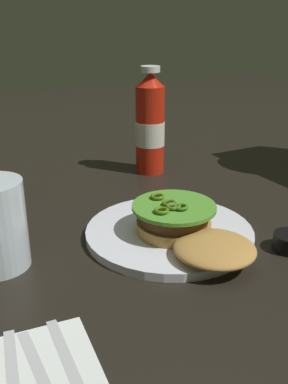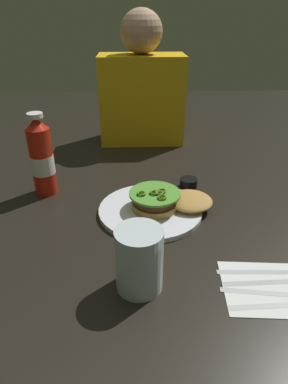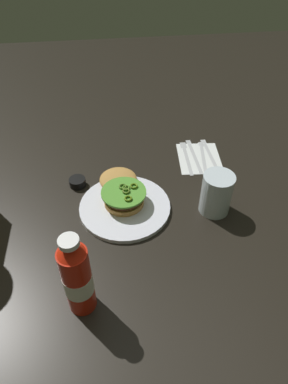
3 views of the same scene
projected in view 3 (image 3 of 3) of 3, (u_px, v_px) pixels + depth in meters
name	position (u px, v px, depth m)	size (l,w,h in m)	color
ground_plane	(136.00, 221.00, 0.99)	(3.00, 3.00, 0.00)	black
dinner_plate	(125.00, 207.00, 1.02)	(0.27, 0.27, 0.01)	white
burger_sandwich	(122.00, 190.00, 1.03)	(0.22, 0.14, 0.05)	#B98641
ketchup_bottle	(77.00, 278.00, 0.73)	(0.06, 0.06, 0.23)	red
water_glass	(216.00, 194.00, 0.98)	(0.09, 0.09, 0.13)	silver
condiment_cup	(77.00, 182.00, 1.09)	(0.05, 0.05, 0.03)	black
napkin	(199.00, 158.00, 1.20)	(0.18, 0.14, 0.00)	white
butter_knife	(209.00, 153.00, 1.22)	(0.20, 0.02, 0.00)	silver
spoon_utensil	(203.00, 152.00, 1.22)	(0.19, 0.05, 0.00)	silver
steak_knife	(193.00, 153.00, 1.22)	(0.20, 0.02, 0.00)	silver
fork_utensil	(186.00, 154.00, 1.21)	(0.19, 0.03, 0.00)	silver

